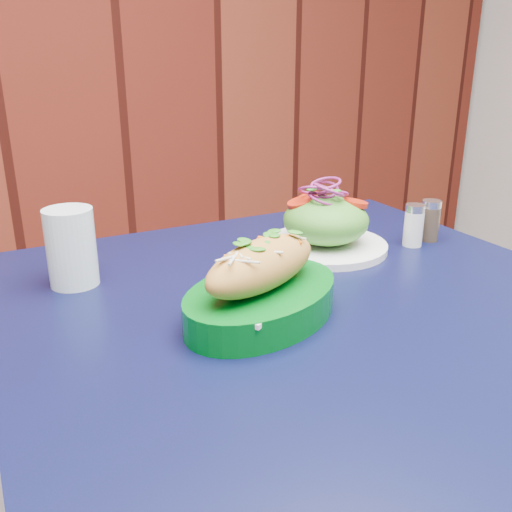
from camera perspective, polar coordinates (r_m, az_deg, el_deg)
cafe_table at (r=0.80m, az=5.79°, el=-10.23°), size 0.93×0.93×0.75m
banh_mi_basket at (r=0.70m, az=0.57°, el=-3.07°), size 0.26×0.21×0.11m
salad_plate at (r=0.94m, az=6.97°, el=3.10°), size 0.21×0.21×0.12m
water_glass at (r=0.83m, az=-17.99°, el=0.83°), size 0.07×0.07×0.11m
salt_shaker at (r=1.00m, az=15.49°, el=2.98°), size 0.03×0.03×0.07m
pepper_shaker at (r=1.03m, az=17.01°, el=3.41°), size 0.03×0.03×0.07m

